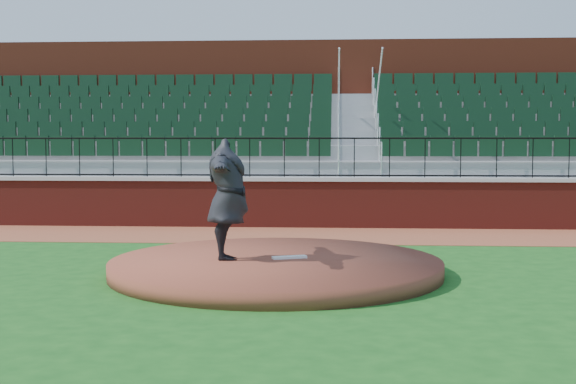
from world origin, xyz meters
name	(u,v)px	position (x,y,z in m)	size (l,w,h in m)	color
ground	(282,277)	(0.00, 0.00, 0.00)	(90.00, 90.00, 0.00)	#164E16
warning_track	(299,235)	(0.00, 5.40, 0.01)	(34.00, 3.20, 0.01)	brown
field_wall	(302,204)	(0.00, 7.00, 0.60)	(34.00, 0.35, 1.20)	maroon
wall_cap	(302,179)	(0.00, 7.00, 1.25)	(34.00, 0.45, 0.10)	#B7B7B7
wall_railing	(302,158)	(0.00, 7.00, 1.80)	(34.00, 0.05, 1.00)	black
seating_stands	(306,138)	(0.00, 9.72, 2.30)	(34.00, 5.10, 4.60)	gray
concourse_wall	(309,125)	(0.00, 12.52, 2.75)	(34.00, 0.50, 5.50)	maroon
pitchers_mound	(276,267)	(-0.12, 0.24, 0.12)	(5.57, 5.57, 0.25)	brown
pitching_rubber	(290,257)	(0.10, 0.35, 0.27)	(0.59, 0.15, 0.04)	white
pitcher	(228,199)	(-0.92, 0.15, 1.27)	(2.50, 0.68, 2.03)	black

